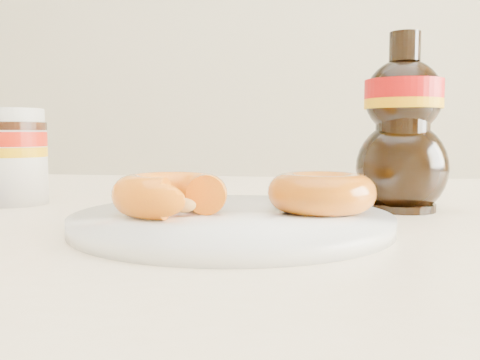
# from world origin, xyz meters

# --- Properties ---
(dining_table) EXTENTS (1.40, 0.90, 0.75)m
(dining_table) POSITION_xyz_m (0.00, 0.10, 0.67)
(dining_table) COLOR #FFE5C2
(dining_table) RESTS_ON ground
(plate) EXTENTS (0.25, 0.25, 0.01)m
(plate) POSITION_xyz_m (0.08, 0.03, 0.76)
(plate) COLOR white
(plate) RESTS_ON dining_table
(donut_bitten) EXTENTS (0.09, 0.09, 0.03)m
(donut_bitten) POSITION_xyz_m (0.03, 0.02, 0.78)
(donut_bitten) COLOR orange
(donut_bitten) RESTS_ON plate
(donut_whole) EXTENTS (0.10, 0.10, 0.03)m
(donut_whole) POSITION_xyz_m (0.15, 0.05, 0.78)
(donut_whole) COLOR #AB5E0B
(donut_whole) RESTS_ON plate
(nutella_jar) EXTENTS (0.07, 0.07, 0.10)m
(nutella_jar) POSITION_xyz_m (-0.17, 0.15, 0.81)
(nutella_jar) COLOR white
(nutella_jar) RESTS_ON dining_table
(syrup_bottle) EXTENTS (0.10, 0.09, 0.17)m
(syrup_bottle) POSITION_xyz_m (0.23, 0.15, 0.84)
(syrup_bottle) COLOR black
(syrup_bottle) RESTS_ON dining_table
(dark_jar) EXTENTS (0.06, 0.06, 0.10)m
(dark_jar) POSITION_xyz_m (-0.22, 0.22, 0.80)
(dark_jar) COLOR black
(dark_jar) RESTS_ON dining_table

